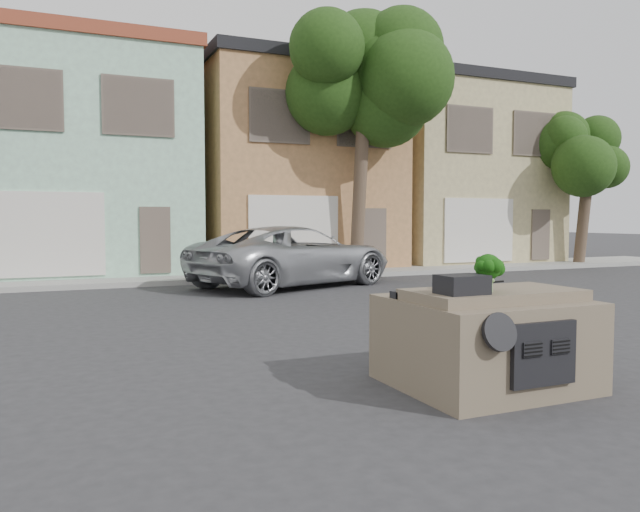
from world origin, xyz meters
TOP-DOWN VIEW (x-y plane):
  - ground_plane at (0.00, 0.00)m, footprint 120.00×120.00m
  - sidewalk at (0.00, 10.50)m, footprint 40.00×3.00m
  - townhouse_mint at (-3.50, 14.50)m, footprint 7.20×8.20m
  - townhouse_tan at (4.00, 14.50)m, footprint 7.20×8.20m
  - townhouse_beige at (11.50, 14.50)m, footprint 7.20×8.20m
  - silver_pickup at (1.80, 7.56)m, footprint 6.67×4.73m
  - tree_near at (5.00, 9.80)m, footprint 4.40×4.00m
  - tree_far at (15.00, 9.80)m, footprint 3.20×3.00m
  - car_dashboard at (0.00, -3.00)m, footprint 2.00×1.80m
  - instrument_hump at (-0.58, -3.35)m, footprint 0.48×0.38m
  - wiper_arm at (0.28, -2.62)m, footprint 0.69×0.15m
  - broccoli at (-0.18, -3.27)m, footprint 0.48×0.48m

SIDE VIEW (x-z plane):
  - ground_plane at x=0.00m, z-range 0.00..0.00m
  - silver_pickup at x=1.80m, z-range -0.84..0.84m
  - sidewalk at x=0.00m, z-range 0.00..0.15m
  - car_dashboard at x=0.00m, z-range 0.00..1.12m
  - wiper_arm at x=0.28m, z-range 1.12..1.14m
  - instrument_hump at x=-0.58m, z-range 1.12..1.32m
  - broccoli at x=-0.18m, z-range 1.12..1.54m
  - tree_far at x=15.00m, z-range 0.00..6.00m
  - townhouse_mint at x=-3.50m, z-range 0.00..7.55m
  - townhouse_tan at x=4.00m, z-range 0.00..7.55m
  - townhouse_beige at x=11.50m, z-range 0.00..7.55m
  - tree_near at x=5.00m, z-range 0.00..8.50m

